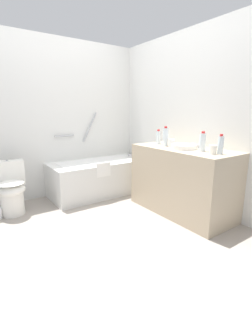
% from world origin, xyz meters
% --- Properties ---
extents(ground_plane, '(3.77, 3.77, 0.00)m').
position_xyz_m(ground_plane, '(0.00, 0.00, 0.00)').
color(ground_plane, '#9E9389').
extents(wall_back_tiled, '(3.17, 0.10, 2.31)m').
position_xyz_m(wall_back_tiled, '(0.00, 1.41, 1.15)').
color(wall_back_tiled, silver).
rests_on(wall_back_tiled, ground_plane).
extents(wall_right_mirror, '(0.10, 3.12, 2.31)m').
position_xyz_m(wall_right_mirror, '(1.43, 0.00, 1.15)').
color(wall_right_mirror, silver).
rests_on(wall_right_mirror, ground_plane).
extents(bathtub, '(1.53, 0.69, 1.26)m').
position_xyz_m(bathtub, '(0.57, 1.01, 0.28)').
color(bathtub, silver).
rests_on(bathtub, ground_plane).
extents(toilet, '(0.39, 0.49, 0.67)m').
position_xyz_m(toilet, '(-0.72, 0.97, 0.32)').
color(toilet, white).
rests_on(toilet, ground_plane).
extents(vanity_counter, '(0.61, 1.32, 0.84)m').
position_xyz_m(vanity_counter, '(1.08, -0.22, 0.42)').
color(vanity_counter, tan).
rests_on(vanity_counter, ground_plane).
extents(sink_basin, '(0.30, 0.30, 0.05)m').
position_xyz_m(sink_basin, '(1.03, -0.26, 0.86)').
color(sink_basin, white).
rests_on(sink_basin, vanity_counter).
extents(sink_faucet, '(0.13, 0.15, 0.06)m').
position_xyz_m(sink_faucet, '(1.21, -0.26, 0.86)').
color(sink_faucet, silver).
rests_on(sink_faucet, vanity_counter).
extents(water_bottle_0, '(0.07, 0.07, 0.22)m').
position_xyz_m(water_bottle_0, '(1.07, -0.49, 0.94)').
color(water_bottle_0, silver).
rests_on(water_bottle_0, vanity_counter).
extents(water_bottle_1, '(0.07, 0.07, 0.25)m').
position_xyz_m(water_bottle_1, '(1.02, 0.05, 0.95)').
color(water_bottle_1, silver).
rests_on(water_bottle_1, vanity_counter).
extents(water_bottle_2, '(0.06, 0.06, 0.20)m').
position_xyz_m(water_bottle_2, '(1.08, 0.24, 0.93)').
color(water_bottle_2, silver).
rests_on(water_bottle_2, vanity_counter).
extents(water_bottle_3, '(0.06, 0.06, 0.21)m').
position_xyz_m(water_bottle_3, '(1.07, -0.72, 0.93)').
color(water_bottle_3, silver).
rests_on(water_bottle_3, vanity_counter).
extents(drinking_glass_0, '(0.08, 0.08, 0.10)m').
position_xyz_m(drinking_glass_0, '(1.04, -0.04, 0.88)').
color(drinking_glass_0, white).
rests_on(drinking_glass_0, vanity_counter).
extents(drinking_glass_1, '(0.07, 0.07, 0.10)m').
position_xyz_m(drinking_glass_1, '(1.00, -0.69, 0.88)').
color(drinking_glass_1, white).
rests_on(drinking_glass_1, vanity_counter).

